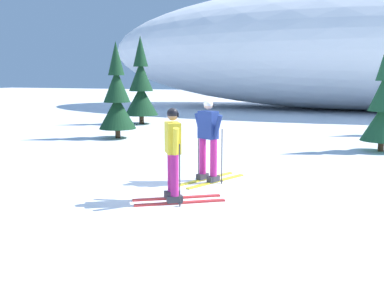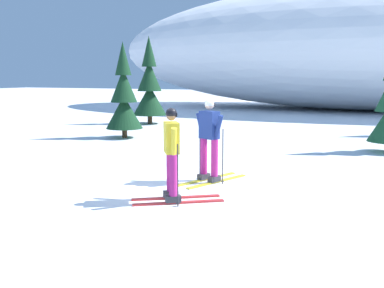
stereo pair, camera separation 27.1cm
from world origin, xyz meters
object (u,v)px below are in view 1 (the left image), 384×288
Objects in this scene: pine_tree_far_left at (141,87)px; pine_tree_center_right at (384,107)px; skier_navy_jacket at (208,139)px; skier_yellow_jacket at (173,153)px; pine_tree_center_left at (117,98)px.

pine_tree_center_right is (10.45, -4.33, -0.37)m from pine_tree_far_left.
skier_navy_jacket is 0.43× the size of pine_tree_far_left.
pine_tree_center_left is (-5.23, 6.87, 0.57)m from skier_yellow_jacket.
pine_tree_far_left reaches higher than skier_yellow_jacket.
skier_navy_jacket is 6.67m from pine_tree_center_right.
pine_tree_center_right is at bearing -22.51° from pine_tree_far_left.
pine_tree_far_left is 11.32m from pine_tree_center_right.
pine_tree_center_right is at bearing 56.47° from skier_navy_jacket.
skier_yellow_jacket is at bearing -93.26° from skier_navy_jacket.
skier_yellow_jacket is 0.49× the size of pine_tree_center_left.
pine_tree_center_left is (1.45, -4.69, -0.26)m from pine_tree_far_left.
skier_yellow_jacket is 8.16m from pine_tree_center_right.
pine_tree_far_left reaches higher than pine_tree_center_right.
pine_tree_center_left is at bearing -177.74° from pine_tree_center_right.
skier_yellow_jacket is 8.65m from pine_tree_center_left.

